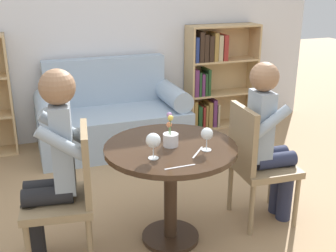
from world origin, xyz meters
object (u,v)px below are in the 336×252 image
object	(u,v)px
couch	(112,119)
wine_glass_left	(153,141)
wine_glass_right	(207,135)
flower_vase	(170,137)
bookshelf_right	(212,77)
chair_right	(256,160)
person_right	(269,139)
chair_left	(69,191)
person_left	(52,165)

from	to	relation	value
couch	wine_glass_left	size ratio (longest dim) A/B	9.46
wine_glass_right	flower_vase	world-z (taller)	flower_vase
bookshelf_right	couch	bearing A→B (deg)	-168.44
chair_right	person_right	size ratio (longest dim) A/B	0.75
chair_right	wine_glass_left	world-z (taller)	chair_right
bookshelf_right	person_right	world-z (taller)	bookshelf_right
chair_left	person_right	bearing A→B (deg)	98.80
person_right	wine_glass_right	world-z (taller)	person_right
chair_right	wine_glass_right	size ratio (longest dim) A/B	5.99
bookshelf_right	wine_glass_left	bearing A→B (deg)	-123.23
chair_right	wine_glass_left	distance (m)	0.91
person_right	wine_glass_left	xyz separation A→B (m)	(-0.92, -0.17, 0.17)
couch	person_left	distance (m)	1.97
chair_left	chair_right	world-z (taller)	same
chair_left	wine_glass_left	bearing A→B (deg)	81.21
couch	person_right	world-z (taller)	person_right
bookshelf_right	wine_glass_left	distance (m)	2.67
bookshelf_right	person_left	size ratio (longest dim) A/B	0.97
chair_right	wine_glass_left	xyz separation A→B (m)	(-0.83, -0.18, 0.32)
chair_right	person_right	xyz separation A→B (m)	(0.09, -0.01, 0.15)
bookshelf_right	flower_vase	world-z (taller)	bookshelf_right
person_left	couch	bearing A→B (deg)	165.38
person_left	flower_vase	bearing A→B (deg)	96.80
couch	chair_right	world-z (taller)	couch
chair_right	couch	bearing A→B (deg)	23.71
couch	chair_left	distance (m)	1.94
bookshelf_right	chair_right	xyz separation A→B (m)	(-0.62, -2.05, -0.12)
flower_vase	chair_left	bearing A→B (deg)	-179.81
couch	flower_vase	xyz separation A→B (m)	(-0.00, -1.81, 0.46)
flower_vase	chair_right	bearing A→B (deg)	1.76
couch	bookshelf_right	xyz separation A→B (m)	(1.29, 0.26, 0.30)
couch	person_left	bearing A→B (deg)	-112.85
chair_right	person_left	bearing A→B (deg)	93.29
couch	wine_glass_left	world-z (taller)	couch
wine_glass_left	wine_glass_right	bearing A→B (deg)	1.33
bookshelf_right	flower_vase	xyz separation A→B (m)	(-1.29, -2.07, 0.15)
person_left	wine_glass_right	distance (m)	0.97
chair_right	wine_glass_left	size ratio (longest dim) A/B	5.54
couch	chair_right	xyz separation A→B (m)	(0.67, -1.79, 0.18)
person_left	wine_glass_right	bearing A→B (deg)	88.23
bookshelf_right	flower_vase	size ratio (longest dim) A/B	5.49
chair_right	wine_glass_right	xyz separation A→B (m)	(-0.48, -0.17, 0.32)
wine_glass_right	person_left	bearing A→B (deg)	170.00
wine_glass_left	person_left	bearing A→B (deg)	163.44
wine_glass_right	wine_glass_left	bearing A→B (deg)	-178.67
couch	wine_glass_left	bearing A→B (deg)	-94.85
bookshelf_right	chair_left	world-z (taller)	bookshelf_right
person_left	flower_vase	world-z (taller)	person_left
person_right	person_left	bearing A→B (deg)	92.97
bookshelf_right	person_right	xyz separation A→B (m)	(-0.53, -2.06, 0.03)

